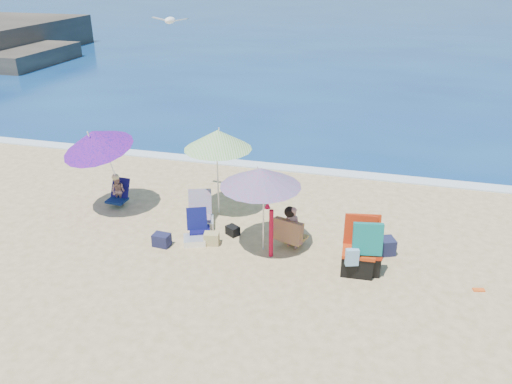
% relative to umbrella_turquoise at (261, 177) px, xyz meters
% --- Properties ---
extents(ground, '(120.00, 120.00, 0.00)m').
position_rel_umbrella_turquoise_xyz_m(ground, '(0.08, -0.53, -1.66)').
color(ground, '#D8BC84').
rests_on(ground, ground).
extents(sea, '(120.00, 80.00, 0.12)m').
position_rel_umbrella_turquoise_xyz_m(sea, '(0.08, 44.47, -1.71)').
color(sea, navy).
rests_on(sea, ground).
extents(foam, '(120.00, 0.50, 0.04)m').
position_rel_umbrella_turquoise_xyz_m(foam, '(0.08, 4.57, -1.64)').
color(foam, white).
rests_on(foam, ground).
extents(umbrella_turquoise, '(1.72, 1.72, 1.88)m').
position_rel_umbrella_turquoise_xyz_m(umbrella_turquoise, '(0.00, 0.00, 0.00)').
color(umbrella_turquoise, white).
rests_on(umbrella_turquoise, ground).
extents(umbrella_striped, '(1.84, 1.84, 2.10)m').
position_rel_umbrella_turquoise_xyz_m(umbrella_striped, '(-1.39, 1.46, 0.18)').
color(umbrella_striped, silver).
rests_on(umbrella_striped, ground).
extents(umbrella_blue, '(2.16, 2.19, 2.24)m').
position_rel_umbrella_turquoise_xyz_m(umbrella_blue, '(-4.08, 0.74, 0.17)').
color(umbrella_blue, white).
rests_on(umbrella_blue, ground).
extents(furled_umbrella, '(0.24, 0.24, 1.17)m').
position_rel_umbrella_turquoise_xyz_m(furled_umbrella, '(0.25, -0.18, -1.01)').
color(furled_umbrella, '#AF0C25').
rests_on(furled_umbrella, ground).
extents(chair_navy, '(0.62, 0.85, 0.64)m').
position_rel_umbrella_turquoise_xyz_m(chair_navy, '(-1.45, 0.03, -1.49)').
color(chair_navy, '#0C0C44').
rests_on(chair_navy, ground).
extents(chair_rainbow, '(0.76, 0.84, 0.76)m').
position_rel_umbrella_turquoise_xyz_m(chair_rainbow, '(-1.60, 0.72, -1.46)').
color(chair_rainbow, '#D15849').
rests_on(chair_rainbow, ground).
extents(camp_chair_left, '(0.66, 0.67, 1.10)m').
position_rel_umbrella_turquoise_xyz_m(camp_chair_left, '(2.04, -0.30, -1.33)').
color(camp_chair_left, '#BC340D').
rests_on(camp_chair_left, ground).
extents(camp_chair_right, '(0.72, 0.85, 1.15)m').
position_rel_umbrella_turquoise_xyz_m(camp_chair_right, '(2.14, -0.28, -1.24)').
color(camp_chair_right, '#B8260D').
rests_on(camp_chair_right, ground).
extents(person_center, '(0.74, 0.68, 0.96)m').
position_rel_umbrella_turquoise_xyz_m(person_center, '(0.60, 0.22, -1.19)').
color(person_center, tan).
rests_on(person_center, ground).
extents(person_left, '(0.47, 0.59, 0.83)m').
position_rel_umbrella_turquoise_xyz_m(person_left, '(-3.92, 1.17, -1.28)').
color(person_left, tan).
rests_on(person_left, ground).
extents(bag_navy_a, '(0.37, 0.28, 0.28)m').
position_rel_umbrella_turquoise_xyz_m(bag_navy_a, '(-2.08, -0.39, -1.52)').
color(bag_navy_a, '#1A1C3A').
rests_on(bag_navy_a, ground).
extents(bag_black_a, '(0.35, 0.33, 0.21)m').
position_rel_umbrella_turquoise_xyz_m(bag_black_a, '(-0.75, 0.44, -1.55)').
color(bag_black_a, black).
rests_on(bag_black_a, ground).
extents(bag_tan, '(0.35, 0.28, 0.27)m').
position_rel_umbrella_turquoise_xyz_m(bag_tan, '(-1.06, -0.07, -1.52)').
color(bag_tan, tan).
rests_on(bag_tan, ground).
extents(bag_navy_b, '(0.55, 0.49, 0.34)m').
position_rel_umbrella_turquoise_xyz_m(bag_navy_b, '(2.51, 0.49, -1.49)').
color(bag_navy_b, '#1B1F3D').
rests_on(bag_navy_b, ground).
extents(orange_item, '(0.23, 0.14, 0.03)m').
position_rel_umbrella_turquoise_xyz_m(orange_item, '(4.29, -0.39, -1.64)').
color(orange_item, '#FE5B1A').
rests_on(orange_item, ground).
extents(seagull, '(0.84, 0.38, 0.14)m').
position_rel_umbrella_turquoise_xyz_m(seagull, '(-2.43, 1.62, 2.73)').
color(seagull, white).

